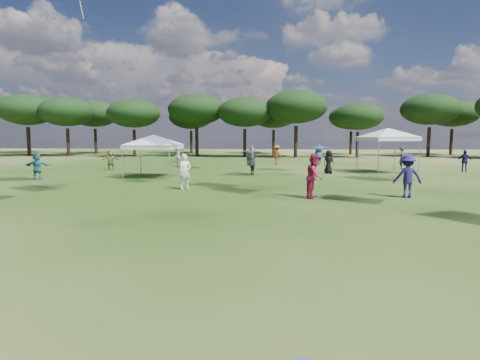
# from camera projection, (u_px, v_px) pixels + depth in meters

# --- Properties ---
(tree_line) EXTENTS (108.78, 17.63, 7.77)m
(tree_line) POSITION_uv_depth(u_px,v_px,m) (287.00, 111.00, 48.28)
(tree_line) COLOR black
(tree_line) RESTS_ON ground
(tent_left) EXTENTS (5.97, 5.97, 2.87)m
(tent_left) POSITION_uv_depth(u_px,v_px,m) (153.00, 137.00, 24.04)
(tent_left) COLOR gray
(tent_left) RESTS_ON ground
(tent_right) EXTENTS (5.98, 5.98, 3.31)m
(tent_right) POSITION_uv_depth(u_px,v_px,m) (388.00, 130.00, 26.94)
(tent_right) COLOR gray
(tent_right) RESTS_ON ground
(festival_crowd) EXTENTS (27.93, 20.44, 1.85)m
(festival_crowd) POSITION_uv_depth(u_px,v_px,m) (276.00, 161.00, 26.69)
(festival_crowd) COLOR #A21B42
(festival_crowd) RESTS_ON ground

